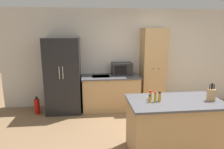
{
  "coord_description": "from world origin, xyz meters",
  "views": [
    {
      "loc": [
        -1.28,
        -3.04,
        2.05
      ],
      "look_at": [
        -0.79,
        1.4,
        1.05
      ],
      "focal_mm": 32.0,
      "sensor_mm": 36.0,
      "label": 1
    }
  ],
  "objects_px": {
    "refrigerator": "(63,75)",
    "knife_block": "(211,95)",
    "microwave": "(122,69)",
    "spice_bottle_green_herb": "(160,97)",
    "spice_bottle_amber_oil": "(150,99)",
    "fire_extinguisher": "(37,106)",
    "spice_bottle_tall_dark": "(155,97)",
    "spice_bottle_short_red": "(150,95)",
    "pantry_cabinet": "(153,68)"
  },
  "relations": [
    {
      "from": "pantry_cabinet",
      "to": "refrigerator",
      "type": "bearing_deg",
      "value": -177.29
    },
    {
      "from": "spice_bottle_amber_oil",
      "to": "fire_extinguisher",
      "type": "height_order",
      "value": "spice_bottle_amber_oil"
    },
    {
      "from": "spice_bottle_tall_dark",
      "to": "knife_block",
      "type": "bearing_deg",
      "value": -2.51
    },
    {
      "from": "knife_block",
      "to": "spice_bottle_short_red",
      "type": "height_order",
      "value": "knife_block"
    },
    {
      "from": "fire_extinguisher",
      "to": "spice_bottle_short_red",
      "type": "bearing_deg",
      "value": -38.27
    },
    {
      "from": "fire_extinguisher",
      "to": "spice_bottle_tall_dark",
      "type": "bearing_deg",
      "value": -39.72
    },
    {
      "from": "pantry_cabinet",
      "to": "microwave",
      "type": "distance_m",
      "value": 0.83
    },
    {
      "from": "spice_bottle_short_red",
      "to": "fire_extinguisher",
      "type": "xyz_separation_m",
      "value": [
        -2.32,
        1.83,
        -0.81
      ]
    },
    {
      "from": "pantry_cabinet",
      "to": "fire_extinguisher",
      "type": "xyz_separation_m",
      "value": [
        -3.0,
        -0.23,
        -0.85
      ]
    },
    {
      "from": "microwave",
      "to": "spice_bottle_short_red",
      "type": "relative_size",
      "value": 3.48
    },
    {
      "from": "microwave",
      "to": "spice_bottle_green_herb",
      "type": "xyz_separation_m",
      "value": [
        0.26,
        -2.21,
        -0.04
      ]
    },
    {
      "from": "pantry_cabinet",
      "to": "spice_bottle_amber_oil",
      "type": "distance_m",
      "value": 2.3
    },
    {
      "from": "knife_block",
      "to": "fire_extinguisher",
      "type": "bearing_deg",
      "value": 148.57
    },
    {
      "from": "spice_bottle_tall_dark",
      "to": "refrigerator",
      "type": "bearing_deg",
      "value": 129.07
    },
    {
      "from": "pantry_cabinet",
      "to": "spice_bottle_tall_dark",
      "type": "relative_size",
      "value": 12.99
    },
    {
      "from": "spice_bottle_green_herb",
      "to": "spice_bottle_short_red",
      "type": "bearing_deg",
      "value": 138.06
    },
    {
      "from": "spice_bottle_short_red",
      "to": "refrigerator",
      "type": "bearing_deg",
      "value": 130.22
    },
    {
      "from": "refrigerator",
      "to": "knife_block",
      "type": "relative_size",
      "value": 6.49
    },
    {
      "from": "refrigerator",
      "to": "spice_bottle_green_herb",
      "type": "bearing_deg",
      "value": -49.32
    },
    {
      "from": "refrigerator",
      "to": "spice_bottle_tall_dark",
      "type": "xyz_separation_m",
      "value": [
        1.68,
        -2.07,
        0.07
      ]
    },
    {
      "from": "microwave",
      "to": "spice_bottle_amber_oil",
      "type": "bearing_deg",
      "value": -87.66
    },
    {
      "from": "refrigerator",
      "to": "microwave",
      "type": "distance_m",
      "value": 1.52
    },
    {
      "from": "spice_bottle_green_herb",
      "to": "microwave",
      "type": "bearing_deg",
      "value": 96.61
    },
    {
      "from": "spice_bottle_amber_oil",
      "to": "spice_bottle_green_herb",
      "type": "distance_m",
      "value": 0.17
    },
    {
      "from": "refrigerator",
      "to": "spice_bottle_amber_oil",
      "type": "xyz_separation_m",
      "value": [
        1.6,
        -2.07,
        0.05
      ]
    },
    {
      "from": "pantry_cabinet",
      "to": "microwave",
      "type": "relative_size",
      "value": 4.0
    },
    {
      "from": "spice_bottle_short_red",
      "to": "fire_extinguisher",
      "type": "relative_size",
      "value": 0.34
    },
    {
      "from": "pantry_cabinet",
      "to": "microwave",
      "type": "xyz_separation_m",
      "value": [
        -0.83,
        0.05,
        -0.0
      ]
    },
    {
      "from": "spice_bottle_short_red",
      "to": "fire_extinguisher",
      "type": "height_order",
      "value": "spice_bottle_short_red"
    },
    {
      "from": "spice_bottle_amber_oil",
      "to": "spice_bottle_green_herb",
      "type": "xyz_separation_m",
      "value": [
        0.16,
        0.02,
        0.02
      ]
    },
    {
      "from": "spice_bottle_amber_oil",
      "to": "spice_bottle_green_herb",
      "type": "relative_size",
      "value": 0.74
    },
    {
      "from": "refrigerator",
      "to": "spice_bottle_amber_oil",
      "type": "bearing_deg",
      "value": -52.35
    },
    {
      "from": "pantry_cabinet",
      "to": "spice_bottle_green_herb",
      "type": "height_order",
      "value": "pantry_cabinet"
    },
    {
      "from": "spice_bottle_short_red",
      "to": "spice_bottle_green_herb",
      "type": "bearing_deg",
      "value": -41.94
    },
    {
      "from": "fire_extinguisher",
      "to": "spice_bottle_amber_oil",
      "type": "bearing_deg",
      "value": -40.71
    },
    {
      "from": "refrigerator",
      "to": "knife_block",
      "type": "xyz_separation_m",
      "value": [
        2.6,
        -2.11,
        0.1
      ]
    },
    {
      "from": "microwave",
      "to": "spice_bottle_green_herb",
      "type": "height_order",
      "value": "microwave"
    },
    {
      "from": "refrigerator",
      "to": "knife_block",
      "type": "distance_m",
      "value": 3.35
    },
    {
      "from": "pantry_cabinet",
      "to": "fire_extinguisher",
      "type": "relative_size",
      "value": 4.77
    },
    {
      "from": "microwave",
      "to": "knife_block",
      "type": "xyz_separation_m",
      "value": [
        1.09,
        -2.27,
        -0.01
      ]
    },
    {
      "from": "refrigerator",
      "to": "spice_bottle_amber_oil",
      "type": "relative_size",
      "value": 15.89
    },
    {
      "from": "microwave",
      "to": "pantry_cabinet",
      "type": "bearing_deg",
      "value": -3.3
    },
    {
      "from": "refrigerator",
      "to": "fire_extinguisher",
      "type": "xyz_separation_m",
      "value": [
        -0.67,
        -0.12,
        -0.74
      ]
    },
    {
      "from": "refrigerator",
      "to": "spice_bottle_tall_dark",
      "type": "distance_m",
      "value": 2.67
    },
    {
      "from": "pantry_cabinet",
      "to": "spice_bottle_amber_oil",
      "type": "bearing_deg",
      "value": -108.62
    },
    {
      "from": "pantry_cabinet",
      "to": "spice_bottle_amber_oil",
      "type": "relative_size",
      "value": 17.82
    },
    {
      "from": "refrigerator",
      "to": "spice_bottle_green_herb",
      "type": "distance_m",
      "value": 2.7
    },
    {
      "from": "microwave",
      "to": "knife_block",
      "type": "relative_size",
      "value": 1.82
    },
    {
      "from": "spice_bottle_tall_dark",
      "to": "microwave",
      "type": "bearing_deg",
      "value": 94.55
    },
    {
      "from": "spice_bottle_tall_dark",
      "to": "spice_bottle_green_herb",
      "type": "distance_m",
      "value": 0.08
    }
  ]
}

